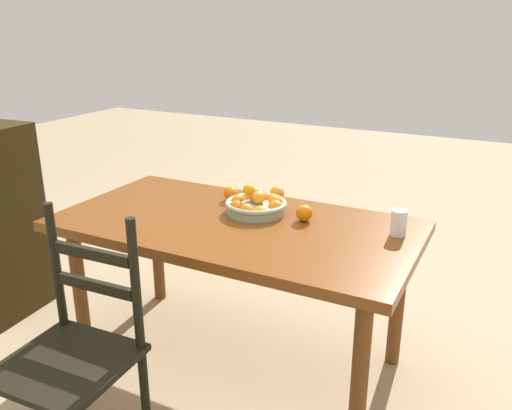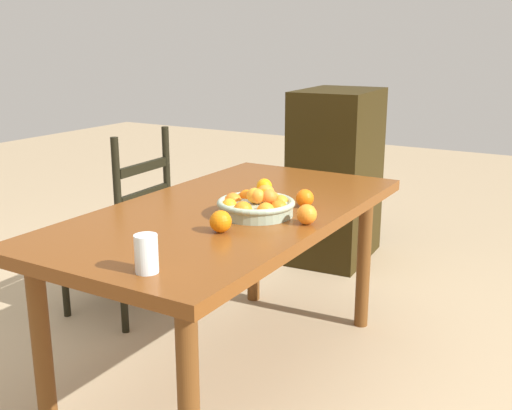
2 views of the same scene
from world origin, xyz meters
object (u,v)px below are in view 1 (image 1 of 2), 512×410
object	(u,v)px
drinking_glass	(399,223)
orange_loose_1	(277,193)
dining_table	(235,237)
chair_near_window	(75,354)
orange_loose_2	(304,213)
fruit_bowl	(256,204)
orange_loose_0	(231,194)

from	to	relation	value
drinking_glass	orange_loose_1	bearing A→B (deg)	-15.81
dining_table	orange_loose_1	bearing A→B (deg)	-97.04
chair_near_window	orange_loose_2	world-z (taller)	chair_near_window
fruit_bowl	drinking_glass	distance (m)	0.68
orange_loose_2	drinking_glass	size ratio (longest dim) A/B	0.69
dining_table	drinking_glass	distance (m)	0.74
chair_near_window	drinking_glass	distance (m)	1.41
chair_near_window	orange_loose_0	bearing A→B (deg)	83.53
dining_table	fruit_bowl	size ratio (longest dim) A/B	5.55
orange_loose_2	orange_loose_1	bearing A→B (deg)	-42.17
orange_loose_1	orange_loose_2	xyz separation A→B (m)	(-0.24, 0.22, 0.00)
dining_table	orange_loose_0	bearing A→B (deg)	-56.72
dining_table	orange_loose_2	distance (m)	0.34
orange_loose_2	drinking_glass	world-z (taller)	drinking_glass
orange_loose_2	drinking_glass	bearing A→B (deg)	-176.24
orange_loose_1	drinking_glass	bearing A→B (deg)	164.19
orange_loose_0	drinking_glass	xyz separation A→B (m)	(-0.88, 0.08, 0.02)
dining_table	chair_near_window	world-z (taller)	chair_near_window
fruit_bowl	orange_loose_0	distance (m)	0.23
orange_loose_1	drinking_glass	size ratio (longest dim) A/B	0.66
drinking_glass	chair_near_window	bearing A→B (deg)	45.96
fruit_bowl	orange_loose_1	xyz separation A→B (m)	(-0.01, -0.22, -0.00)
chair_near_window	dining_table	bearing A→B (deg)	70.95
chair_near_window	orange_loose_1	xyz separation A→B (m)	(-0.29, -1.17, 0.34)
orange_loose_1	orange_loose_2	distance (m)	0.32
orange_loose_1	orange_loose_2	bearing A→B (deg)	137.83
orange_loose_1	orange_loose_2	world-z (taller)	orange_loose_2
fruit_bowl	dining_table	bearing A→B (deg)	77.08
orange_loose_1	chair_near_window	bearing A→B (deg)	76.31
orange_loose_0	orange_loose_2	world-z (taller)	orange_loose_2
dining_table	drinking_glass	xyz separation A→B (m)	(-0.71, -0.18, 0.14)
orange_loose_0	orange_loose_2	bearing A→B (deg)	166.84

